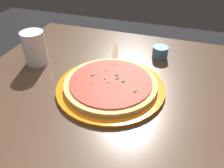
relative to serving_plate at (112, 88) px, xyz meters
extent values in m
cube|color=black|center=(0.37, -0.40, -0.39)|extent=(0.06, 0.06, 0.71)
cube|color=black|center=(0.37, 0.41, -0.39)|extent=(0.06, 0.06, 0.71)
cube|color=#473323|center=(-0.03, 0.00, -0.02)|extent=(0.95, 0.95, 0.03)
cylinder|color=orange|center=(0.00, 0.00, 0.00)|extent=(0.35, 0.35, 0.01)
cylinder|color=#DBB26B|center=(0.00, 0.00, 0.01)|extent=(0.30, 0.30, 0.02)
cylinder|color=red|center=(0.00, 0.00, 0.02)|extent=(0.26, 0.26, 0.00)
sphere|color=#EFEACC|center=(-0.01, 0.00, 0.03)|extent=(0.00, 0.00, 0.00)
sphere|color=#EFEACC|center=(-0.01, -0.02, 0.03)|extent=(0.00, 0.00, 0.00)
sphere|color=#EFEACC|center=(-0.03, 0.06, 0.03)|extent=(0.00, 0.00, 0.00)
sphere|color=#EFEACC|center=(0.05, 0.04, 0.03)|extent=(0.00, 0.00, 0.00)
sphere|color=#EFEACC|center=(-0.01, 0.01, 0.03)|extent=(0.00, 0.00, 0.00)
sphere|color=#EFEACC|center=(-0.03, 0.00, 0.03)|extent=(0.00, 0.00, 0.00)
sphere|color=#EFEACC|center=(0.02, -0.01, 0.03)|extent=(0.00, 0.00, 0.00)
sphere|color=#EFEACC|center=(0.00, 0.03, 0.03)|extent=(0.01, 0.01, 0.01)
sphere|color=#EFEACC|center=(0.10, 0.01, 0.03)|extent=(0.00, 0.00, 0.00)
sphere|color=#EFEACC|center=(-0.01, 0.02, 0.03)|extent=(0.00, 0.00, 0.00)
sphere|color=#EFEACC|center=(0.07, 0.02, 0.03)|extent=(0.00, 0.00, 0.00)
sphere|color=#EFEACC|center=(0.01, 0.05, 0.03)|extent=(0.00, 0.00, 0.00)
cube|color=#23561E|center=(0.02, -0.01, 0.03)|extent=(0.01, 0.01, 0.00)
cube|color=#23561E|center=(-0.03, -0.08, 0.03)|extent=(0.01, 0.01, 0.00)
cube|color=#23561E|center=(0.04, 0.00, 0.03)|extent=(0.01, 0.01, 0.00)
cube|color=#23561E|center=(0.01, -0.03, 0.03)|extent=(0.01, 0.01, 0.00)
cube|color=#23561E|center=(0.01, 0.07, 0.03)|extent=(0.01, 0.01, 0.00)
cube|color=silver|center=(0.09, 0.02, 0.01)|extent=(0.10, 0.09, 0.00)
cube|color=brown|center=(0.20, 0.05, 0.01)|extent=(0.13, 0.05, 0.01)
cylinder|color=silver|center=(0.07, 0.32, 0.06)|extent=(0.08, 0.08, 0.12)
cylinder|color=teal|center=(0.25, -0.11, 0.02)|extent=(0.06, 0.06, 0.05)
camera|label=1|loc=(-0.55, -0.18, 0.44)|focal=36.61mm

